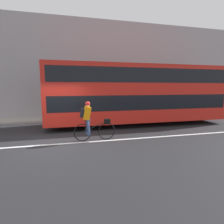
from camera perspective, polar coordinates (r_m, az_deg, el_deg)
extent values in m
plane|color=#232326|center=(7.70, -17.61, -9.66)|extent=(80.00, 80.00, 0.00)
cube|color=silver|center=(7.55, -17.70, -9.98)|extent=(50.00, 0.14, 0.01)
cube|color=#A8A399|center=(12.96, -15.96, -2.11)|extent=(60.00, 1.78, 0.14)
cube|color=#9E9EA3|center=(13.88, -16.37, 13.49)|extent=(60.00, 0.30, 7.36)
cylinder|color=black|center=(12.67, 22.41, -0.62)|extent=(1.03, 0.30, 1.03)
cylinder|color=black|center=(10.31, -9.38, -1.98)|extent=(1.03, 0.30, 1.03)
cube|color=red|center=(10.96, 8.27, 2.47)|extent=(10.80, 2.53, 1.86)
cube|color=black|center=(10.94, 8.29, 3.63)|extent=(10.36, 2.55, 0.82)
cube|color=red|center=(10.93, 8.45, 11.04)|extent=(10.80, 2.43, 1.41)
cube|color=black|center=(10.93, 8.45, 11.41)|extent=(10.36, 2.45, 0.79)
torus|color=black|center=(7.75, -1.80, -6.25)|extent=(0.75, 0.04, 0.75)
torus|color=black|center=(7.62, -9.55, -6.62)|extent=(0.75, 0.04, 0.75)
cylinder|color=black|center=(7.61, -5.67, -4.68)|extent=(1.06, 0.03, 0.51)
cylinder|color=black|center=(7.56, -8.65, -4.54)|extent=(0.03, 0.03, 0.56)
cube|color=black|center=(7.66, -1.59, -3.12)|extent=(0.26, 0.16, 0.22)
cube|color=orange|center=(7.47, -8.19, -0.40)|extent=(0.37, 0.32, 0.58)
cube|color=black|center=(7.45, -9.72, -0.30)|extent=(0.21, 0.26, 0.38)
cylinder|color=#384C7A|center=(7.67, -7.86, -4.77)|extent=(0.22, 0.11, 0.68)
cylinder|color=#384C7A|center=(7.50, -7.72, -5.07)|extent=(0.20, 0.11, 0.68)
sphere|color=tan|center=(7.43, -7.94, 2.32)|extent=(0.19, 0.19, 0.19)
sphere|color=red|center=(7.42, -7.94, 2.65)|extent=(0.21, 0.21, 0.21)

